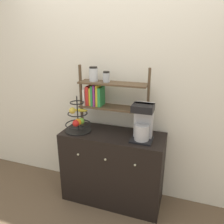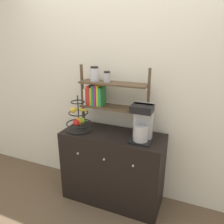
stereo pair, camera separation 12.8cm
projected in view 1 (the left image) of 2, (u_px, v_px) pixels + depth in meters
The scene contains 6 objects.
ground_plane at pixel (106, 211), 2.41m from camera, with size 12.00×12.00×0.00m, color brown.
wall_back at pixel (121, 86), 2.42m from camera, with size 7.00×0.05×2.60m, color silver.
sideboard at pixel (113, 167), 2.47m from camera, with size 1.11×0.47×0.83m.
coffee_maker at pixel (143, 123), 2.15m from camera, with size 0.21×0.21×0.38m.
fruit_stand at pixel (78, 120), 2.36m from camera, with size 0.28×0.28×0.40m.
shelf_hutch at pixel (103, 93), 2.32m from camera, with size 0.77×0.20×0.71m.
Camera 1 is at (0.69, -1.79, 1.82)m, focal length 35.00 mm.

